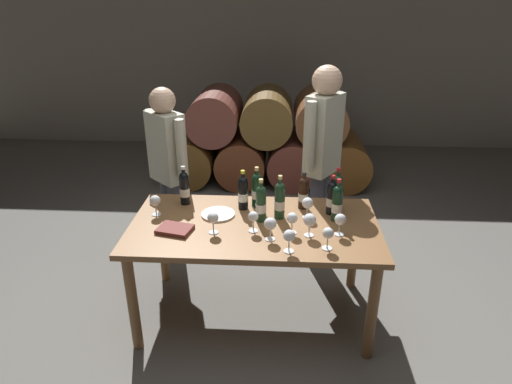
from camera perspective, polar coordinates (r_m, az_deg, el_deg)
ground_plane at (r=3.47m, az=-0.20°, el=-15.24°), size 14.00×14.00×0.00m
cellar_back_wall at (r=6.92m, az=2.00°, el=17.62°), size 10.00×0.24×2.80m
barrel_stack at (r=5.53m, az=1.44°, el=6.71°), size 2.49×0.90×1.15m
dining_table at (r=3.08m, az=-0.22°, el=-5.62°), size 1.70×0.90×0.76m
wine_bottle_0 at (r=3.23m, az=6.12°, el=-0.07°), size 0.07×0.07×0.28m
wine_bottle_1 at (r=3.17m, az=9.72°, el=-0.66°), size 0.07×0.07×0.29m
wine_bottle_2 at (r=3.25m, az=10.39°, el=0.09°), size 0.07×0.07×0.31m
wine_bottle_3 at (r=3.08m, az=10.40°, el=-1.37°), size 0.07×0.07×0.31m
wine_bottle_4 at (r=3.07m, az=3.06°, el=-1.04°), size 0.07×0.07×0.32m
wine_bottle_5 at (r=3.32m, az=-9.19°, el=0.55°), size 0.07×0.07×0.30m
wine_bottle_6 at (r=3.03m, az=0.64°, el=-1.43°), size 0.07×0.07×0.31m
wine_bottle_7 at (r=3.20m, az=-1.67°, el=-0.04°), size 0.07×0.07×0.30m
wine_bottle_8 at (r=3.23m, az=0.05°, el=0.32°), size 0.07×0.07×0.31m
wine_glass_0 at (r=2.90m, az=-5.56°, el=-3.40°), size 0.07×0.07×0.15m
wine_glass_1 at (r=2.90m, az=-0.37°, el=-3.30°), size 0.07×0.07×0.14m
wine_glass_2 at (r=3.19m, az=-12.85°, el=-1.17°), size 0.08×0.08×0.15m
wine_glass_3 at (r=2.89m, az=4.68°, el=-3.45°), size 0.07×0.07×0.15m
wine_glass_4 at (r=2.81m, az=1.85°, el=-4.20°), size 0.08×0.08×0.15m
wine_glass_5 at (r=3.10m, az=6.65°, el=-1.50°), size 0.08×0.08×0.15m
wine_glass_6 at (r=2.91m, az=10.78°, el=-3.58°), size 0.08×0.08×0.15m
wine_glass_7 at (r=2.69m, az=4.29°, el=-5.73°), size 0.07×0.07×0.15m
wine_glass_8 at (r=2.87m, az=6.92°, el=-3.65°), size 0.08×0.08×0.16m
wine_glass_9 at (r=2.75m, az=9.24°, el=-5.37°), size 0.07×0.07×0.15m
tasting_notebook at (r=2.99m, az=-10.40°, el=-4.73°), size 0.25×0.21×0.03m
serving_plate at (r=3.17m, az=-4.90°, el=-2.85°), size 0.24×0.24×0.01m
sommelier_presenting at (r=3.63m, az=8.56°, el=5.32°), size 0.33×0.42×1.72m
taster_seated_left at (r=3.74m, az=-11.28°, el=3.73°), size 0.38×0.36×1.54m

